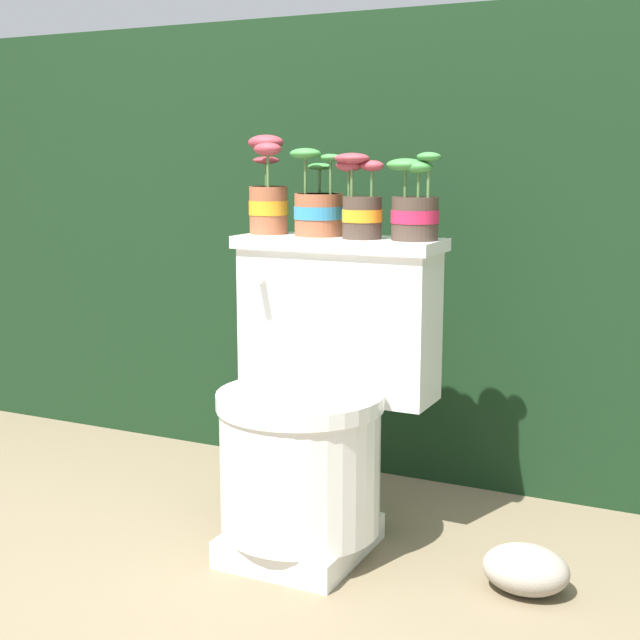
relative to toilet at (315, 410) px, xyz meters
The scene contains 8 objects.
ground_plane 0.35m from the toilet, 93.22° to the right, with size 12.00×12.00×0.00m, color #75664C.
hedge_backdrop 1.09m from the toilet, 90.38° to the left, with size 3.82×1.06×1.31m.
toilet is the anchor object (origin of this frame).
potted_plant_left 0.56m from the toilet, 144.30° to the left, with size 0.13×0.13×0.25m.
potted_plant_midleft 0.49m from the toilet, 113.11° to the left, with size 0.13×0.12×0.21m.
potted_plant_middle 0.49m from the toilet, 61.15° to the left, with size 0.12×0.10×0.20m.
potted_plant_midright 0.53m from the toilet, 34.23° to the left, with size 0.13×0.11×0.20m.
garden_stone 0.59m from the toilet, ahead, with size 0.19×0.15×0.10m.
Camera 1 is at (0.90, -1.70, 0.91)m, focal length 50.00 mm.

